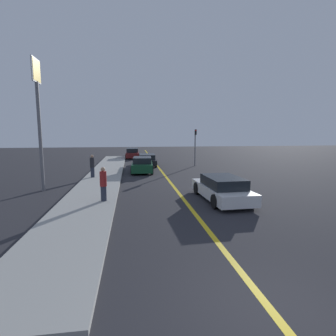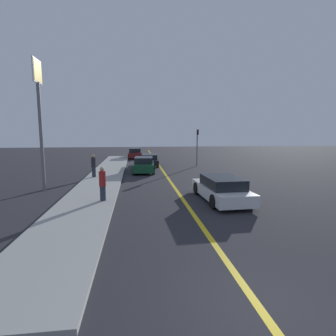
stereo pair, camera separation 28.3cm
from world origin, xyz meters
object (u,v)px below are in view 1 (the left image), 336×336
object	(u,v)px
car_near_right_lane	(222,189)
car_parked_left_lot	(132,153)
pedestrian_near_curb	(103,184)
traffic_light	(195,144)
roadside_sign	(38,100)
car_ahead_center	(142,165)
car_far_distant	(147,160)
pedestrian_mid_group	(92,166)

from	to	relation	value
car_near_right_lane	car_parked_left_lot	xyz separation A→B (m)	(-4.52, 23.57, 0.04)
car_parked_left_lot	pedestrian_near_curb	size ratio (longest dim) A/B	2.79
traffic_light	roadside_sign	bearing A→B (deg)	-139.45
car_ahead_center	roadside_sign	bearing A→B (deg)	-130.69
car_far_distant	traffic_light	bearing A→B (deg)	-8.29
car_near_right_lane	car_far_distant	xyz separation A→B (m)	(-3.01, 14.77, -0.01)
car_ahead_center	car_parked_left_lot	world-z (taller)	car_ahead_center
pedestrian_near_curb	car_far_distant	bearing A→B (deg)	78.10
car_near_right_lane	pedestrian_mid_group	distance (m)	10.66
traffic_light	pedestrian_mid_group	bearing A→B (deg)	-146.06
pedestrian_mid_group	roadside_sign	size ratio (longest dim) A/B	0.22
pedestrian_near_curb	traffic_light	size ratio (longest dim) A/B	0.44
roadside_sign	car_ahead_center	bearing A→B (deg)	46.22
pedestrian_near_curb	traffic_light	bearing A→B (deg)	59.53
car_ahead_center	roadside_sign	size ratio (longest dim) A/B	0.53
car_ahead_center	traffic_light	distance (m)	7.01
roadside_sign	car_near_right_lane	bearing A→B (deg)	-20.00
car_far_distant	roadside_sign	distance (m)	13.99
car_ahead_center	pedestrian_mid_group	size ratio (longest dim) A/B	2.37
traffic_light	pedestrian_near_curb	bearing A→B (deg)	-120.47
car_far_distant	pedestrian_mid_group	size ratio (longest dim) A/B	2.65
car_near_right_lane	car_parked_left_lot	world-z (taller)	car_parked_left_lot
car_parked_left_lot	traffic_light	world-z (taller)	traffic_light
car_parked_left_lot	pedestrian_near_curb	world-z (taller)	pedestrian_near_curb
car_far_distant	pedestrian_mid_group	xyz separation A→B (m)	(-4.62, -7.32, 0.39)
car_far_distant	car_parked_left_lot	distance (m)	8.94
pedestrian_near_curb	pedestrian_mid_group	xyz separation A→B (m)	(-1.55, 7.23, 0.01)
car_far_distant	pedestrian_near_curb	world-z (taller)	pedestrian_near_curb
traffic_light	car_far_distant	bearing A→B (deg)	170.27
car_parked_left_lot	pedestrian_near_curb	distance (m)	23.42
car_ahead_center	traffic_light	world-z (taller)	traffic_light
car_far_distant	pedestrian_mid_group	bearing A→B (deg)	-120.78
pedestrian_near_curb	roadside_sign	distance (m)	6.83
car_ahead_center	pedestrian_near_curb	distance (m)	10.28
pedestrian_near_curb	traffic_light	distance (m)	15.95
car_ahead_center	pedestrian_near_curb	world-z (taller)	pedestrian_near_curb
car_parked_left_lot	pedestrian_mid_group	world-z (taller)	pedestrian_mid_group
car_ahead_center	car_parked_left_lot	xyz separation A→B (m)	(-0.80, 13.36, -0.01)
car_ahead_center	car_parked_left_lot	bearing A→B (deg)	96.51
pedestrian_mid_group	pedestrian_near_curb	bearing A→B (deg)	-77.93
car_parked_left_lot	roadside_sign	distance (m)	21.21
car_far_distant	car_ahead_center	bearing A→B (deg)	-97.48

